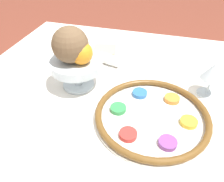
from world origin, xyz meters
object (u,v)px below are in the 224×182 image
at_px(orange_fruit, 81,53).
at_px(napkin_roll, 105,58).
at_px(seder_plate, 152,115).
at_px(fruit_stand, 77,66).
at_px(wine_glass, 214,72).
at_px(bread_plate, 105,52).
at_px(coconut, 70,45).

height_order(orange_fruit, napkin_roll, orange_fruit).
bearing_deg(seder_plate, fruit_stand, -20.27).
bearing_deg(wine_glass, bread_plate, -23.19).
relative_size(wine_glass, fruit_stand, 0.70).
height_order(bread_plate, napkin_roll, napkin_roll).
bearing_deg(seder_plate, coconut, -17.68).
distance_m(wine_glass, orange_fruit, 0.43).
xyz_separation_m(fruit_stand, coconut, (0.01, 0.01, 0.08)).
xyz_separation_m(coconut, bread_plate, (-0.03, -0.26, -0.16)).
bearing_deg(coconut, wine_glass, -169.93).
bearing_deg(bread_plate, wine_glass, 156.81).
distance_m(fruit_stand, orange_fruit, 0.07).
distance_m(wine_glass, coconut, 0.47).
xyz_separation_m(bread_plate, napkin_roll, (-0.03, 0.08, 0.01)).
xyz_separation_m(seder_plate, coconut, (0.29, -0.09, 0.15)).
distance_m(wine_glass, bread_plate, 0.47).
distance_m(wine_glass, napkin_roll, 0.42).
height_order(wine_glass, fruit_stand, wine_glass).
height_order(wine_glass, coconut, coconut).
xyz_separation_m(orange_fruit, bread_plate, (0.01, -0.27, -0.14)).
bearing_deg(napkin_roll, orange_fruit, 84.51).
relative_size(wine_glass, coconut, 1.06).
bearing_deg(seder_plate, orange_fruit, -19.26).
height_order(seder_plate, orange_fruit, orange_fruit).
bearing_deg(bread_plate, orange_fruit, 91.57).
relative_size(orange_fruit, coconut, 0.63).
bearing_deg(coconut, bread_plate, -96.35).
height_order(orange_fruit, bread_plate, orange_fruit).
xyz_separation_m(orange_fruit, napkin_roll, (-0.02, -0.19, -0.12)).
height_order(fruit_stand, napkin_roll, fruit_stand).
xyz_separation_m(fruit_stand, bread_plate, (-0.02, -0.25, -0.07)).
xyz_separation_m(seder_plate, bread_plate, (0.26, -0.36, -0.01)).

